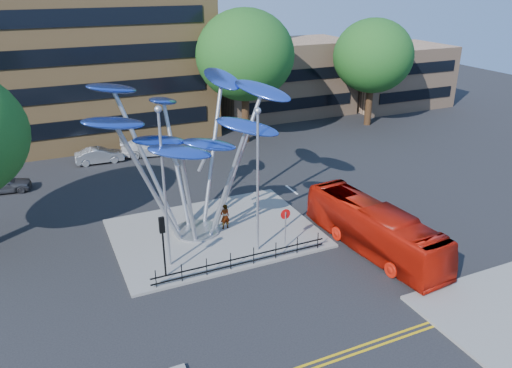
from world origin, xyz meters
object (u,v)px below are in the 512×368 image
pedestrian (225,217)px  parked_car_mid (99,155)px  traffic_light_island (163,234)px  red_bus (374,229)px  leaf_sculpture (189,125)px  parked_car_left (2,184)px  tree_far (373,56)px  street_lamp_right (258,169)px  street_lamp_left (163,176)px  no_entry_sign_island (285,222)px  parked_car_right (152,146)px  tree_right (245,55)px

pedestrian → parked_car_mid: pedestrian is taller
parked_car_mid → traffic_light_island: bearing=-176.0°
red_bus → traffic_light_island: bearing=165.1°
leaf_sculpture → parked_car_left: size_ratio=3.29×
leaf_sculpture → parked_car_mid: bearing=102.7°
parked_car_left → traffic_light_island: bearing=-146.8°
tree_far → parked_car_mid: (-27.48, -0.19, -6.46)m
leaf_sculpture → street_lamp_right: bearing=-55.1°
street_lamp_left → traffic_light_island: (-0.50, -1.00, -2.74)m
tree_far → no_entry_sign_island: tree_far is taller
red_bus → parked_car_left: bearing=132.4°
no_entry_sign_island → parked_car_right: (-2.98, 19.48, -1.04)m
pedestrian → parked_car_mid: bearing=-74.7°
tree_right → parked_car_left: size_ratio=3.13×
parked_car_mid → leaf_sculpture: bearing=-164.7°
street_lamp_right → parked_car_right: street_lamp_right is taller
tree_right → street_lamp_left: tree_right is taller
street_lamp_left → pedestrian: 6.66m
leaf_sculpture → parked_car_mid: leaf_sculpture is taller
parked_car_mid → street_lamp_left: bearing=-174.3°
tree_far → street_lamp_left: (-26.50, -18.50, -1.75)m
street_lamp_right → parked_car_left: street_lamp_right is taller
leaf_sculpture → parked_car_right: bearing=85.9°
leaf_sculpture → parked_car_right: (1.09, 15.31, -6.10)m
street_lamp_left → parked_car_right: 19.37m
tree_right → parked_car_mid: bearing=-179.2°
street_lamp_left → traffic_light_island: street_lamp_left is taller
street_lamp_right → parked_car_right: (-1.48, 18.99, -4.32)m
parked_car_right → street_lamp_right: bearing=-166.3°
leaf_sculpture → red_bus: size_ratio=1.28×
red_bus → street_lamp_left: bearing=159.7°
tree_right → red_bus: bearing=-93.7°
traffic_light_island → street_lamp_left: bearing=63.4°
tree_far → street_lamp_left: bearing=-145.1°
red_bus → pedestrian: (-6.86, 5.72, -0.42)m
leaf_sculpture → red_bus: (8.67, -6.24, -5.49)m
street_lamp_right → street_lamp_left: bearing=174.3°
traffic_light_island → leaf_sculpture: bearing=55.0°
street_lamp_left → pedestrian: bearing=32.1°
street_lamp_left → pedestrian: size_ratio=5.39×
street_lamp_left → parked_car_mid: street_lamp_left is taller
parked_car_left → tree_far: bearing=-77.1°
tree_right → leaf_sculpture: bearing=-123.3°
tree_right → parked_car_mid: size_ratio=3.07×
parked_car_mid → parked_car_right: bearing=-85.1°
parked_car_right → tree_far: bearing=-80.8°
no_entry_sign_island → leaf_sculpture: bearing=134.3°
traffic_light_island → pedestrian: bearing=37.6°
leaf_sculpture → street_lamp_right: size_ratio=1.53×
leaf_sculpture → pedestrian: bearing=-16.0°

